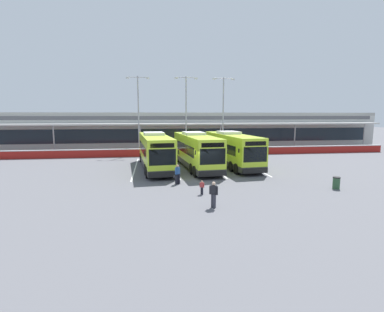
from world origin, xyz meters
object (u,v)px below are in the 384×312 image
pedestrian_in_dark_coat (214,194)px  lamp_post_west (138,110)px  coach_bus_left_centre (196,151)px  lamp_post_east (223,110)px  pedestrian_child (202,187)px  litter_bin (336,183)px  coach_bus_leftmost (155,152)px  coach_bus_centre (231,150)px  lamp_post_centre (186,110)px  pedestrian_with_handbag (177,174)px

pedestrian_in_dark_coat → lamp_post_west: size_ratio=0.15×
coach_bus_left_centre → lamp_post_east: lamp_post_east is taller
coach_bus_left_centre → lamp_post_west: (-6.44, 12.00, 4.50)m
pedestrian_child → litter_bin: bearing=0.7°
lamp_post_east → pedestrian_child: bearing=-107.5°
coach_bus_leftmost → coach_bus_centre: bearing=3.9°
coach_bus_left_centre → litter_bin: (9.30, -10.34, -1.32)m
coach_bus_centre → lamp_post_centre: bearing=109.5°
pedestrian_in_dark_coat → pedestrian_child: bearing=93.6°
coach_bus_leftmost → lamp_post_west: size_ratio=1.12×
coach_bus_left_centre → lamp_post_centre: (0.32, 11.42, 4.50)m
coach_bus_centre → pedestrian_in_dark_coat: 15.14m
coach_bus_left_centre → lamp_post_west: size_ratio=1.12×
pedestrian_with_handbag → coach_bus_left_centre: bearing=70.0°
coach_bus_left_centre → pedestrian_with_handbag: 7.67m
pedestrian_in_dark_coat → lamp_post_centre: 25.52m
pedestrian_in_dark_coat → lamp_post_west: lamp_post_west is taller
pedestrian_with_handbag → lamp_post_centre: bearing=81.0°
lamp_post_centre → litter_bin: bearing=-67.6°
coach_bus_leftmost → coach_bus_centre: 8.44m
pedestrian_in_dark_coat → pedestrian_child: pedestrian_in_dark_coat is taller
coach_bus_left_centre → litter_bin: 13.97m
coach_bus_left_centre → pedestrian_child: size_ratio=12.28×
coach_bus_leftmost → coach_bus_left_centre: bearing=-2.3°
coach_bus_centre → lamp_post_east: lamp_post_east is taller
pedestrian_with_handbag → lamp_post_east: lamp_post_east is taller
coach_bus_left_centre → lamp_post_east: bearing=63.4°
pedestrian_with_handbag → lamp_post_east: 21.34m
pedestrian_child → lamp_post_east: 23.92m
coach_bus_leftmost → pedestrian_in_dark_coat: coach_bus_leftmost is taller
pedestrian_child → pedestrian_with_handbag: bearing=113.7°
pedestrian_in_dark_coat → litter_bin: pedestrian_in_dark_coat is taller
coach_bus_left_centre → coach_bus_centre: (4.11, 0.75, 0.00)m
coach_bus_leftmost → lamp_post_centre: lamp_post_centre is taller
coach_bus_left_centre → lamp_post_west: lamp_post_west is taller
pedestrian_with_handbag → lamp_post_west: 20.27m
lamp_post_east → pedestrian_with_handbag: bearing=-114.2°
coach_bus_centre → pedestrian_with_handbag: bearing=-130.4°
coach_bus_leftmost → lamp_post_east: lamp_post_east is taller
lamp_post_centre → litter_bin: (8.98, -21.76, -5.82)m
lamp_post_west → lamp_post_centre: (6.76, -0.58, 0.00)m
coach_bus_left_centre → pedestrian_in_dark_coat: (-0.97, -13.49, -0.91)m
coach_bus_leftmost → pedestrian_with_handbag: bearing=-76.9°
pedestrian_with_handbag → litter_bin: pedestrian_with_handbag is taller
coach_bus_leftmost → litter_bin: coach_bus_leftmost is taller
coach_bus_centre → pedestrian_child: bearing=-115.1°
coach_bus_left_centre → lamp_post_east: size_ratio=1.12×
lamp_post_centre → pedestrian_in_dark_coat: bearing=-93.0°
pedestrian_child → lamp_post_centre: lamp_post_centre is taller
lamp_post_west → pedestrian_in_dark_coat: bearing=-77.9°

